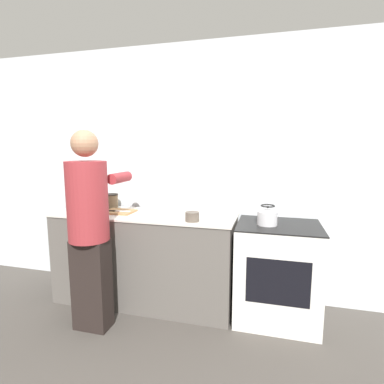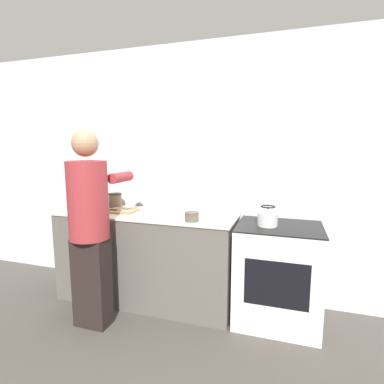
{
  "view_description": "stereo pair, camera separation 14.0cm",
  "coord_description": "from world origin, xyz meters",
  "views": [
    {
      "loc": [
        0.82,
        -2.38,
        1.56
      ],
      "look_at": [
        0.14,
        0.2,
        1.16
      ],
      "focal_mm": 28.0,
      "sensor_mm": 36.0,
      "label": 1
    },
    {
      "loc": [
        0.96,
        -2.34,
        1.56
      ],
      "look_at": [
        0.14,
        0.2,
        1.16
      ],
      "focal_mm": 28.0,
      "sensor_mm": 36.0,
      "label": 2
    }
  ],
  "objects": [
    {
      "name": "wall_back",
      "position": [
        0.0,
        0.67,
        1.3
      ],
      "size": [
        8.0,
        0.05,
        2.6
      ],
      "color": "silver",
      "rests_on": "ground_plane"
    },
    {
      "name": "canister_jar",
      "position": [
        -0.83,
        0.48,
        0.99
      ],
      "size": [
        0.14,
        0.14,
        0.15
      ],
      "color": "#756047",
      "rests_on": "counter"
    },
    {
      "name": "counter",
      "position": [
        -0.38,
        0.29,
        0.46
      ],
      "size": [
        1.81,
        0.6,
        0.91
      ],
      "color": "#5B5651",
      "rests_on": "ground_plane"
    },
    {
      "name": "bowl_prep",
      "position": [
        -0.95,
        0.34,
        0.94
      ],
      "size": [
        0.17,
        0.17,
        0.06
      ],
      "color": "brown",
      "rests_on": "counter"
    },
    {
      "name": "kettle",
      "position": [
        0.81,
        0.27,
        0.96
      ],
      "size": [
        0.17,
        0.17,
        0.18
      ],
      "color": "silver",
      "rests_on": "oven"
    },
    {
      "name": "cutting_board",
      "position": [
        -0.64,
        0.28,
        0.92
      ],
      "size": [
        0.29,
        0.24,
        0.02
      ],
      "color": "#A87A4C",
      "rests_on": "counter"
    },
    {
      "name": "oven",
      "position": [
        0.91,
        0.3,
        0.44
      ],
      "size": [
        0.72,
        0.61,
        0.88
      ],
      "color": "silver",
      "rests_on": "ground_plane"
    },
    {
      "name": "knife",
      "position": [
        -0.65,
        0.26,
        0.93
      ],
      "size": [
        0.26,
        0.06,
        0.01
      ],
      "rotation": [
        0.0,
        0.0,
        0.11
      ],
      "color": "silver",
      "rests_on": "cutting_board"
    },
    {
      "name": "bowl_mixing",
      "position": [
        0.16,
        0.13,
        0.95
      ],
      "size": [
        0.13,
        0.13,
        0.08
      ],
      "color": "brown",
      "rests_on": "counter"
    },
    {
      "name": "person",
      "position": [
        -0.63,
        -0.24,
        0.92
      ],
      "size": [
        0.38,
        0.61,
        1.7
      ],
      "color": "black",
      "rests_on": "ground_plane"
    },
    {
      "name": "ground_plane",
      "position": [
        0.0,
        0.0,
        0.0
      ],
      "size": [
        12.0,
        12.0,
        0.0
      ],
      "primitive_type": "plane",
      "color": "#4C4742"
    }
  ]
}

